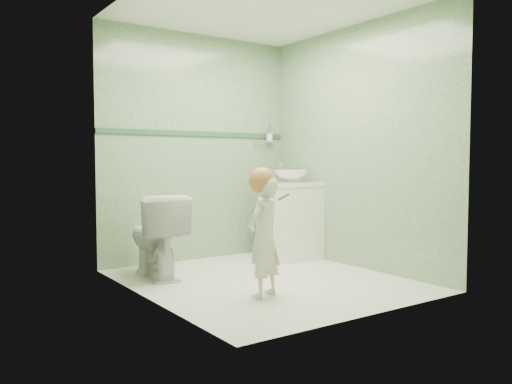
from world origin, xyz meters
TOP-DOWN VIEW (x-y plane):
  - ground at (0.00, 0.00)m, footprint 2.50×2.50m
  - room_shell at (0.00, 0.00)m, footprint 2.50×2.54m
  - trim_stripe at (0.00, 1.24)m, footprint 2.20×0.02m
  - vanity at (0.84, 0.70)m, footprint 0.52×0.50m
  - counter at (0.84, 0.70)m, footprint 0.54×0.52m
  - basin at (0.84, 0.70)m, footprint 0.37×0.37m
  - faucet at (0.84, 0.89)m, footprint 0.03×0.13m
  - cup_holder at (0.89, 1.18)m, footprint 0.26×0.07m
  - toilet at (-0.74, 0.68)m, footprint 0.49×0.78m
  - toddler at (-0.33, -0.44)m, footprint 0.40×0.34m
  - hair_cap at (-0.33, -0.41)m, footprint 0.21×0.21m
  - teal_toothbrush at (-0.22, -0.53)m, footprint 0.10×0.14m

SIDE VIEW (x-z plane):
  - ground at x=0.00m, z-range 0.00..0.00m
  - toilet at x=-0.74m, z-range 0.00..0.76m
  - vanity at x=0.84m, z-range 0.00..0.80m
  - toddler at x=-0.33m, z-range 0.00..0.94m
  - teal_toothbrush at x=-0.22m, z-range 0.75..0.83m
  - counter at x=0.84m, z-range 0.79..0.83m
  - basin at x=0.84m, z-range 0.83..0.96m
  - hair_cap at x=-0.33m, z-range 0.80..1.01m
  - faucet at x=0.84m, z-range 0.88..1.06m
  - room_shell at x=0.00m, z-range 0.00..2.40m
  - cup_holder at x=0.89m, z-range 1.23..1.44m
  - trim_stripe at x=0.00m, z-range 1.33..1.38m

